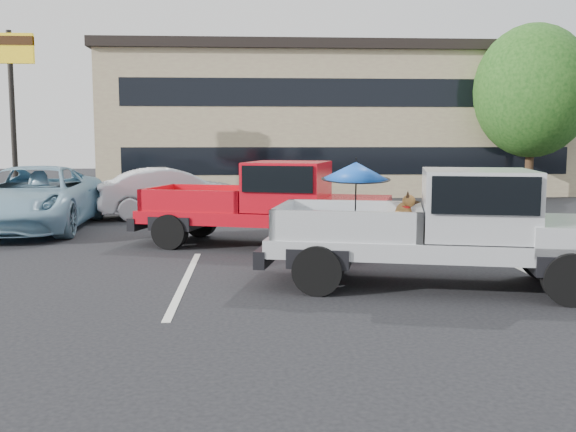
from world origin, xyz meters
name	(u,v)px	position (x,y,z in m)	size (l,w,h in m)	color
ground	(388,309)	(0.00, 0.00, 0.00)	(90.00, 90.00, 0.00)	black
stripe_left	(185,280)	(-3.00, 2.00, 0.00)	(0.12, 5.00, 0.01)	silver
stripe_right	(536,276)	(3.00, 2.00, 0.00)	(0.12, 5.00, 0.01)	silver
motel_building	(336,121)	(2.00, 20.99, 3.21)	(20.40, 8.40, 6.30)	tan
motel_sign	(11,71)	(-10.00, 14.00, 4.65)	(1.60, 0.22, 6.00)	black
tree_right	(532,91)	(9.00, 16.00, 4.21)	(4.46, 4.46, 6.78)	#332114
tree_back	(406,99)	(6.00, 24.00, 4.41)	(4.68, 4.68, 7.11)	#332114
silver_pickup	(461,222)	(1.42, 1.28, 1.05)	(5.99, 3.21, 2.06)	black
red_pickup	(280,200)	(-1.25, 5.39, 1.02)	(5.98, 3.49, 1.86)	black
silver_sedan	(173,193)	(-4.27, 10.99, 0.75)	(1.58, 4.53, 1.49)	silver
blue_suv	(34,198)	(-7.56, 8.40, 0.83)	(2.75, 5.96, 1.66)	#81ABC1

